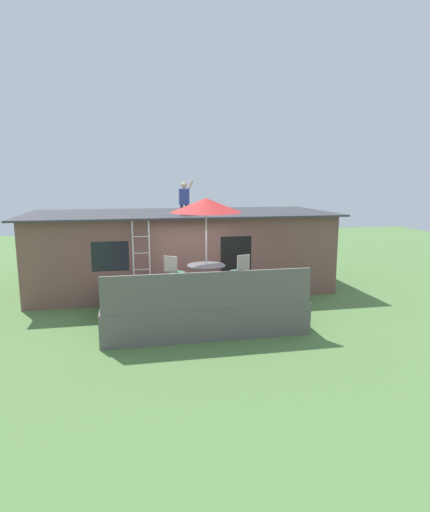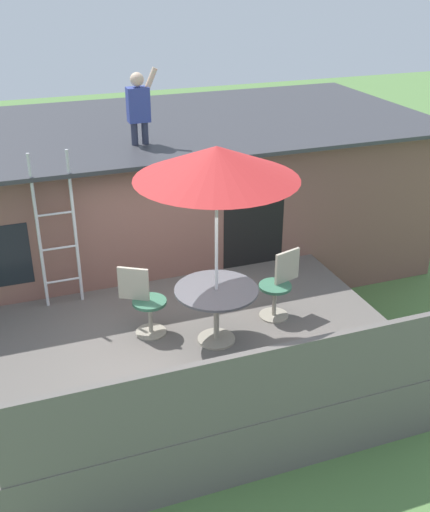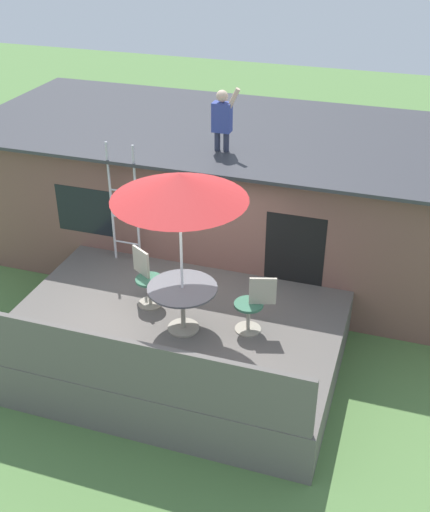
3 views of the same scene
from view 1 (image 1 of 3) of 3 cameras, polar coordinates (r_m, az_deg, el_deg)
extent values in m
plane|color=#567F42|center=(12.04, -2.36, -8.25)|extent=(40.00, 40.00, 0.00)
cube|color=brown|center=(15.20, -4.55, 0.71)|extent=(10.00, 4.00, 2.63)
cube|color=#38383D|center=(15.03, -4.62, 5.77)|extent=(10.50, 4.50, 0.06)
cube|color=black|center=(13.10, -13.89, -0.03)|extent=(1.10, 0.03, 0.90)
cube|color=black|center=(13.59, 2.81, -1.53)|extent=(1.00, 0.03, 2.00)
cube|color=#605B56|center=(11.92, -2.37, -6.43)|extent=(5.10, 3.74, 0.80)
cube|color=#605B56|center=(9.96, -0.75, -4.69)|extent=(5.00, 0.08, 0.90)
cylinder|color=#A59E8C|center=(11.62, -1.17, -4.74)|extent=(0.48, 0.48, 0.03)
cylinder|color=#A59E8C|center=(11.53, -1.17, -3.03)|extent=(0.07, 0.07, 0.71)
cylinder|color=#4C4C51|center=(11.46, -1.18, -1.28)|extent=(1.04, 1.04, 0.03)
cylinder|color=silver|center=(11.37, -1.19, 1.04)|extent=(0.04, 0.04, 2.40)
cone|color=red|center=(11.25, -1.21, 6.83)|extent=(1.90, 1.90, 0.38)
cylinder|color=silver|center=(12.82, -10.98, 1.45)|extent=(0.04, 0.04, 2.20)
cylinder|color=silver|center=(12.83, -8.83, 1.52)|extent=(0.04, 0.04, 2.20)
cylinder|color=silver|center=(12.96, -9.80, -1.79)|extent=(0.48, 0.03, 0.03)
cylinder|color=silver|center=(12.87, -9.87, 0.38)|extent=(0.48, 0.03, 0.03)
cylinder|color=silver|center=(12.79, -9.94, 2.59)|extent=(0.48, 0.03, 0.03)
cylinder|color=silver|center=(12.74, -10.01, 4.82)|extent=(0.48, 0.03, 0.03)
cylinder|color=#33384C|center=(13.83, -4.49, 6.21)|extent=(0.10, 0.10, 0.34)
cylinder|color=#33384C|center=(13.85, -3.83, 6.23)|extent=(0.10, 0.10, 0.34)
cube|color=#384799|center=(13.81, -4.18, 7.96)|extent=(0.32, 0.20, 0.50)
sphere|color=beige|center=(13.80, -4.20, 9.45)|extent=(0.20, 0.20, 0.20)
cylinder|color=beige|center=(13.83, -3.45, 9.21)|extent=(0.26, 0.08, 0.44)
cylinder|color=#A59E8C|center=(11.96, -5.06, -4.37)|extent=(0.40, 0.40, 0.02)
cylinder|color=#A59E8C|center=(11.90, -5.07, -3.35)|extent=(0.06, 0.06, 0.44)
cylinder|color=#33664C|center=(11.85, -5.09, -2.27)|extent=(0.44, 0.44, 0.04)
cube|color=#A59E8C|center=(11.89, -5.98, -1.06)|extent=(0.36, 0.24, 0.44)
cylinder|color=#A59E8C|center=(12.08, 2.99, -4.19)|extent=(0.40, 0.40, 0.02)
cylinder|color=#A59E8C|center=(12.03, 3.00, -3.17)|extent=(0.06, 0.06, 0.44)
cylinder|color=#33664C|center=(11.98, 3.01, -2.10)|extent=(0.44, 0.44, 0.04)
cube|color=#A59E8C|center=(12.03, 3.83, -0.89)|extent=(0.39, 0.15, 0.44)
camera|label=2|loc=(5.05, -15.89, 25.88)|focal=43.24mm
camera|label=3|loc=(6.77, 44.91, 31.86)|focal=44.73mm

